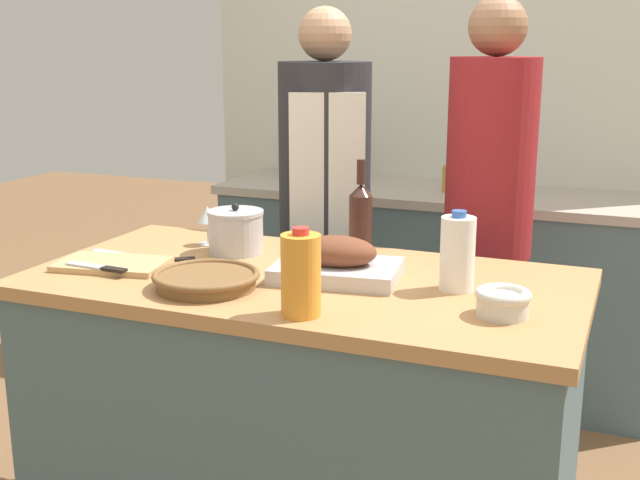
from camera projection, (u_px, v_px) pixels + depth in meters
name	position (u px, v px, depth m)	size (l,w,h in m)	color
kitchen_island	(305.00, 424.00, 2.40)	(1.58, 0.81, 0.93)	#4C666B
back_counter	(433.00, 286.00, 3.78)	(2.02, 0.60, 0.92)	#4C666B
back_wall	(456.00, 107.00, 3.90)	(2.52, 0.10, 2.55)	silver
roasting_pan	(337.00, 263.00, 2.26)	(0.38, 0.29, 0.12)	#BCBCC1
wicker_basket	(206.00, 279.00, 2.18)	(0.29, 0.29, 0.05)	brown
cutting_board	(112.00, 264.00, 2.39)	(0.35, 0.24, 0.02)	tan
stock_pot	(236.00, 231.00, 2.54)	(0.18, 0.18, 0.16)	#B7B7BC
mixing_bowl	(503.00, 301.00, 1.95)	(0.14, 0.14, 0.07)	beige
juice_jug	(301.00, 275.00, 1.94)	(0.10, 0.10, 0.22)	orange
milk_jug	(457.00, 253.00, 2.15)	(0.09, 0.09, 0.22)	white
wine_bottle_green	(361.00, 217.00, 2.52)	(0.07, 0.07, 0.30)	#381E19
wine_glass_left	(208.00, 217.00, 2.63)	(0.07, 0.07, 0.13)	silver
knife_chef	(131.00, 256.00, 2.50)	(0.29, 0.06, 0.01)	#B7B7BC
knife_paring	(162.00, 261.00, 2.45)	(0.20, 0.14, 0.01)	#B7B7BC
knife_bread	(99.00, 267.00, 2.31)	(0.21, 0.04, 0.01)	#B7B7BC
stand_mixer	(306.00, 150.00, 3.99)	(0.18, 0.14, 0.32)	#333842
condiment_bottle_tall	(344.00, 162.00, 3.89)	(0.06, 0.06, 0.20)	maroon
condiment_bottle_short	(449.00, 179.00, 3.59)	(0.06, 0.06, 0.14)	#B28E2D
person_cook_aproned	(325.00, 210.00, 3.10)	(0.37, 0.39, 1.71)	beige
person_cook_guest	(488.00, 217.00, 2.87)	(0.31, 0.31, 1.74)	beige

